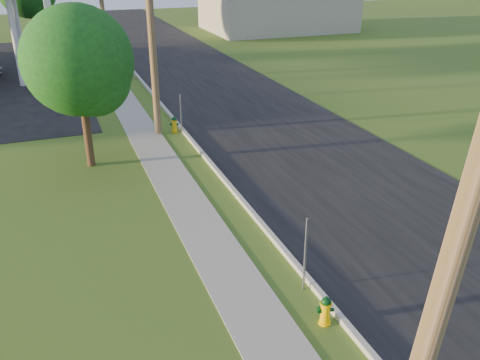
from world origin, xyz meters
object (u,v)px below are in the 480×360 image
at_px(hydrant_far, 129,74).
at_px(utility_pole_mid, 151,21).
at_px(hydrant_near, 325,310).
at_px(tree_verge, 81,65).
at_px(price_pylon, 47,1).
at_px(hydrant_mid, 174,124).
at_px(utility_pole_near, 464,222).

bearing_deg(hydrant_far, utility_pole_mid, -92.88).
bearing_deg(hydrant_near, tree_verge, 108.98).
relative_size(price_pylon, tree_verge, 1.13).
relative_size(hydrant_mid, hydrant_far, 1.16).
xyz_separation_m(price_pylon, tree_verge, (0.74, -8.33, -1.54)).
relative_size(price_pylon, hydrant_mid, 8.94).
bearing_deg(hydrant_mid, utility_pole_mid, 172.70).
bearing_deg(utility_pole_near, hydrant_near, 79.57).
bearing_deg(utility_pole_near, hydrant_mid, 87.65).
distance_m(hydrant_near, hydrant_mid, 14.01).
height_order(utility_pole_mid, hydrant_far, utility_pole_mid).
distance_m(tree_verge, hydrant_far, 15.08).
xyz_separation_m(utility_pole_near, tree_verge, (-3.16, 15.17, -0.91)).
xyz_separation_m(tree_verge, hydrant_far, (3.73, 14.17, -3.57)).
relative_size(utility_pole_mid, hydrant_near, 13.26).
height_order(tree_verge, hydrant_near, tree_verge).
xyz_separation_m(hydrant_near, hydrant_far, (-0.15, 25.44, -0.04)).
relative_size(hydrant_near, hydrant_mid, 0.96).
bearing_deg(utility_pole_mid, price_pylon, 125.34).
bearing_deg(hydrant_near, hydrant_far, 90.33).
xyz_separation_m(tree_verge, hydrant_near, (3.88, -11.27, -3.53)).
bearing_deg(hydrant_mid, tree_verge, -144.92).
relative_size(tree_verge, hydrant_near, 8.19).
bearing_deg(utility_pole_near, price_pylon, 99.42).
distance_m(tree_verge, hydrant_near, 12.43).
height_order(utility_pole_near, utility_pole_mid, utility_pole_mid).
height_order(utility_pole_mid, hydrant_near, utility_pole_mid).
height_order(utility_pole_mid, hydrant_mid, utility_pole_mid).
height_order(tree_verge, hydrant_far, tree_verge).
bearing_deg(tree_verge, hydrant_near, -71.02).
height_order(tree_verge, hydrant_mid, tree_verge).
distance_m(price_pylon, tree_verge, 8.50).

